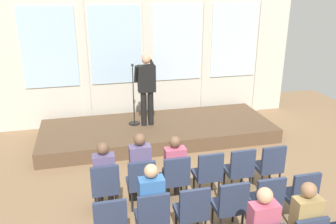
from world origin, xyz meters
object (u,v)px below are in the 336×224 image
(chair_r0_c0, at_px, (105,185))
(audience_r2_c4, at_px, (302,222))
(audience_r0_c1, at_px, (140,166))
(chair_r0_c3, at_px, (208,172))
(chair_r0_c1, at_px, (141,180))
(chair_r1_c5, at_px, (301,193))
(mic_stand, at_px, (134,111))
(audience_r0_c2, at_px, (174,165))
(chair_r1_c0, at_px, (110,221))
(chair_r0_c2, at_px, (175,176))
(chair_r0_c5, at_px, (270,164))
(chair_r1_c2, at_px, (192,209))
(speaker, at_px, (147,85))
(chair_r1_c1, at_px, (152,215))
(chair_r1_c3, at_px, (230,204))
(chair_r1_c4, at_px, (266,198))
(audience_r1_c1, at_px, (151,200))
(chair_r0_c4, at_px, (240,168))
(audience_r0_c0, at_px, (104,173))

(chair_r0_c0, height_order, audience_r2_c4, audience_r2_c4)
(audience_r0_c1, height_order, chair_r0_c3, audience_r0_c1)
(chair_r0_c1, height_order, chair_r1_c5, same)
(audience_r0_c1, bearing_deg, mic_stand, 83.56)
(mic_stand, height_order, audience_r0_c2, mic_stand)
(mic_stand, distance_m, chair_r1_c0, 4.18)
(chair_r0_c2, relative_size, chair_r0_c5, 1.00)
(chair_r1_c0, height_order, chair_r1_c2, same)
(speaker, xyz_separation_m, chair_r0_c1, (-0.65, -2.96, -0.84))
(audience_r2_c4, bearing_deg, chair_r1_c1, 153.41)
(audience_r0_c2, xyz_separation_m, chair_r1_c3, (0.61, -1.07, -0.17))
(chair_r0_c2, bearing_deg, mic_stand, 94.94)
(chair_r0_c0, relative_size, chair_r1_c3, 1.00)
(speaker, distance_m, chair_r1_c2, 4.04)
(audience_r2_c4, bearing_deg, chair_r0_c3, 107.70)
(mic_stand, bearing_deg, audience_r0_c1, -96.44)
(chair_r0_c1, relative_size, audience_r0_c1, 0.68)
(chair_r0_c1, bearing_deg, audience_r0_c1, 90.00)
(chair_r1_c1, relative_size, audience_r2_c4, 0.69)
(chair_r0_c0, distance_m, chair_r1_c2, 1.56)
(chair_r1_c1, relative_size, chair_r1_c5, 1.00)
(chair_r0_c5, relative_size, chair_r1_c2, 1.00)
(mic_stand, bearing_deg, audience_r0_c2, -84.92)
(chair_r1_c4, relative_size, audience_r2_c4, 0.69)
(audience_r2_c4, bearing_deg, mic_stand, 106.52)
(chair_r0_c5, distance_m, chair_r1_c4, 1.16)
(audience_r2_c4, bearing_deg, chair_r0_c1, 133.75)
(audience_r2_c4, bearing_deg, audience_r1_c1, 151.41)
(chair_r0_c2, relative_size, chair_r0_c3, 1.00)
(audience_r0_c2, bearing_deg, speaker, 89.06)
(audience_r0_c2, height_order, chair_r0_c5, audience_r0_c2)
(chair_r0_c4, distance_m, chair_r1_c5, 1.16)
(audience_r0_c2, xyz_separation_m, chair_r1_c1, (-0.61, -1.07, -0.17))
(chair_r0_c4, xyz_separation_m, chair_r1_c0, (-2.42, -0.99, 0.00))
(chair_r0_c2, height_order, chair_r0_c5, same)
(chair_r0_c2, xyz_separation_m, audience_r1_c1, (-0.61, -0.91, 0.21))
(speaker, bearing_deg, mic_stand, 158.53)
(chair_r1_c4, xyz_separation_m, chair_r1_c5, (0.61, 0.00, 0.00))
(speaker, height_order, audience_r0_c2, speaker)
(chair_r1_c0, bearing_deg, chair_r0_c5, 18.08)
(chair_r1_c1, bearing_deg, audience_r0_c2, 60.55)
(speaker, relative_size, mic_stand, 1.14)
(mic_stand, relative_size, audience_r2_c4, 1.14)
(chair_r0_c4, xyz_separation_m, audience_r2_c4, (-0.00, -1.90, 0.22))
(mic_stand, xyz_separation_m, chair_r0_c3, (0.87, -3.08, -0.15))
(chair_r0_c0, relative_size, chair_r0_c5, 1.00)
(chair_r0_c1, distance_m, chair_r1_c1, 0.99)
(chair_r0_c1, bearing_deg, audience_r1_c1, -90.00)
(chair_r0_c4, bearing_deg, audience_r0_c0, 178.03)
(audience_r0_c0, distance_m, chair_r1_c3, 2.12)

